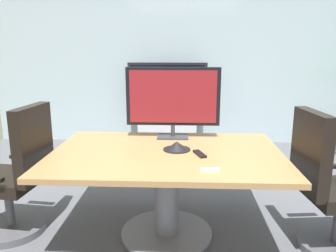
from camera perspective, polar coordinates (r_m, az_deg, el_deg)
ground_plane at (r=2.79m, az=2.65°, el=-20.11°), size 7.31×7.31×0.00m
wall_back_glass_partition at (r=5.48m, az=2.86°, el=10.79°), size 6.31×0.10×2.60m
conference_table at (r=2.72m, az=-0.25°, el=-8.09°), size 1.82×1.22×0.73m
office_chair_left at (r=3.05m, az=-24.24°, el=-8.62°), size 0.62×0.60×1.09m
office_chair_right at (r=2.83m, az=25.64°, el=-10.41°), size 0.62×0.60×1.09m
tv_monitor at (r=3.00m, az=0.85°, el=4.69°), size 0.84×0.18×0.64m
wall_display_unit at (r=5.24m, az=-0.09°, el=1.21°), size 1.20×0.36×1.31m
conference_phone at (r=2.69m, az=1.51°, el=-3.45°), size 0.22×0.22×0.07m
remote_control at (r=2.59m, az=5.40°, el=-4.74°), size 0.10×0.18×0.02m
whiteboard_marker at (r=2.27m, az=7.15°, el=-7.34°), size 0.13×0.02×0.02m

